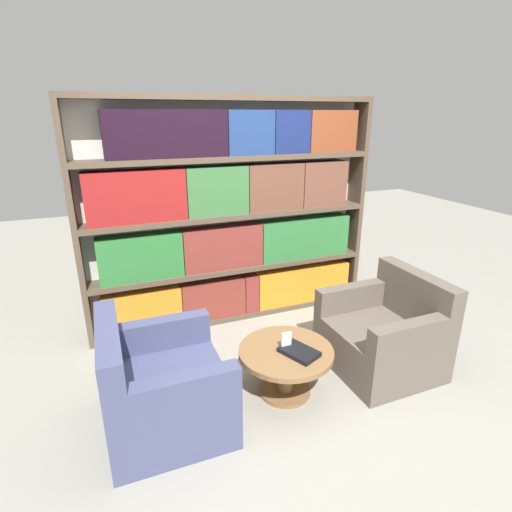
% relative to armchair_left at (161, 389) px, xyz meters
% --- Properties ---
extents(ground_plane, '(14.00, 14.00, 0.00)m').
position_rel_armchair_left_xyz_m(ground_plane, '(0.99, -0.12, -0.28)').
color(ground_plane, gray).
extents(bookshelf, '(2.93, 0.30, 2.22)m').
position_rel_armchair_left_xyz_m(bookshelf, '(0.99, 1.36, 0.80)').
color(bookshelf, silver).
rests_on(bookshelf, ground_plane).
extents(armchair_left, '(0.81, 0.86, 0.81)m').
position_rel_armchair_left_xyz_m(armchair_left, '(0.00, 0.00, 0.00)').
color(armchair_left, '#42476B').
rests_on(armchair_left, ground_plane).
extents(armchair_right, '(0.81, 0.86, 0.81)m').
position_rel_armchair_left_xyz_m(armchair_right, '(1.88, 0.00, 0.00)').
color(armchair_right, brown).
rests_on(armchair_right, ground_plane).
extents(coffee_table, '(0.72, 0.72, 0.39)m').
position_rel_armchair_left_xyz_m(coffee_table, '(0.94, -0.02, -0.01)').
color(coffee_table, brown).
rests_on(coffee_table, ground_plane).
extents(table_sign, '(0.08, 0.06, 0.15)m').
position_rel_armchair_left_xyz_m(table_sign, '(0.94, -0.02, 0.16)').
color(table_sign, black).
rests_on(table_sign, coffee_table).
extents(stray_book, '(0.28, 0.33, 0.03)m').
position_rel_armchair_left_xyz_m(stray_book, '(1.00, -0.11, 0.12)').
color(stray_book, black).
rests_on(stray_book, coffee_table).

